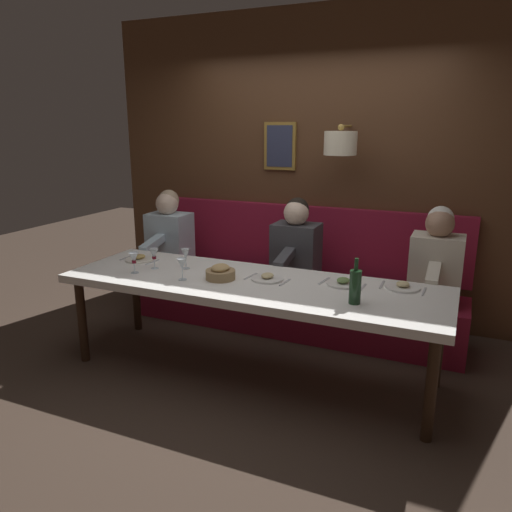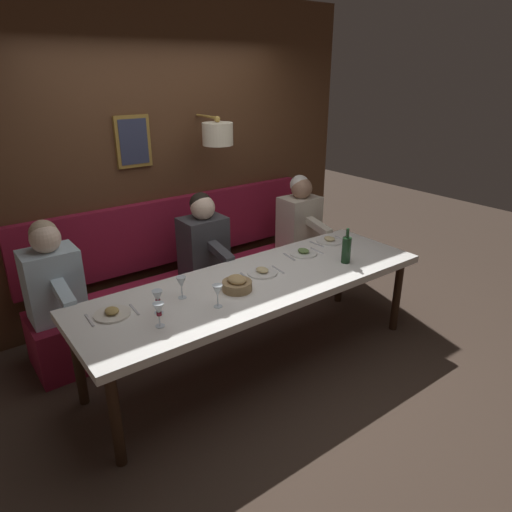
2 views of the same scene
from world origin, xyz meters
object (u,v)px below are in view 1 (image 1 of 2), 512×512
object	(u,v)px
dining_table	(251,289)
wine_glass_2	(134,259)
diner_middle	(169,233)
wine_glass_3	(154,255)
bread_bowl	(220,273)
diner_near	(296,246)
wine_glass_1	(185,254)
wine_glass_0	(182,265)
wine_bottle	(355,286)
diner_nearest	(436,260)

from	to	relation	value
dining_table	wine_glass_2	xyz separation A→B (m)	(-0.17, 0.91, 0.18)
diner_middle	wine_glass_3	distance (m)	1.00
wine_glass_2	bread_bowl	bearing A→B (deg)	-79.43
wine_glass_3	diner_near	bearing A→B (deg)	-44.71
wine_glass_1	wine_glass_3	xyz separation A→B (m)	(-0.10, 0.23, -0.00)
dining_table	diner_near	distance (m)	0.89
wine_glass_2	wine_glass_0	bearing A→B (deg)	-90.35
wine_glass_3	wine_bottle	world-z (taller)	wine_bottle
wine_glass_2	wine_bottle	xyz separation A→B (m)	(0.01, -1.71, 0.00)
wine_glass_0	wine_glass_3	world-z (taller)	same
bread_bowl	wine_glass_0	bearing A→B (deg)	117.56
dining_table	diner_near	bearing A→B (deg)	-2.89
diner_near	wine_glass_3	world-z (taller)	diner_near
diner_nearest	wine_bottle	xyz separation A→B (m)	(-1.04, 0.42, 0.04)
diner_middle	wine_glass_2	bearing A→B (deg)	-160.55
diner_middle	wine_glass_1	distance (m)	1.04
dining_table	wine_glass_1	distance (m)	0.64
diner_nearest	wine_glass_0	bearing A→B (deg)	121.90
bread_bowl	wine_glass_1	bearing A→B (deg)	70.42
wine_glass_0	wine_bottle	bearing A→B (deg)	-89.44
wine_glass_2	bread_bowl	world-z (taller)	wine_glass_2
bread_bowl	dining_table	bearing A→B (deg)	-78.65
diner_near	wine_glass_2	world-z (taller)	diner_near
dining_table	wine_glass_3	xyz separation A→B (m)	(-0.01, 0.84, 0.18)
wine_glass_1	wine_bottle	world-z (taller)	wine_bottle
diner_near	wine_glass_0	world-z (taller)	diner_near
diner_nearest	wine_bottle	size ratio (longest dim) A/B	2.64
wine_glass_1	bread_bowl	world-z (taller)	wine_glass_1
wine_glass_3	bread_bowl	size ratio (longest dim) A/B	0.75
diner_near	wine_glass_3	distance (m)	1.25
diner_nearest	wine_glass_2	xyz separation A→B (m)	(-1.05, 2.13, 0.04)
wine_glass_1	wine_glass_3	distance (m)	0.25
diner_middle	wine_glass_0	size ratio (longest dim) A/B	4.82
diner_nearest	bread_bowl	xyz separation A→B (m)	(-0.93, 1.45, -0.03)
diner_nearest	wine_glass_0	xyz separation A→B (m)	(-1.06, 1.70, 0.04)
diner_nearest	bread_bowl	bearing A→B (deg)	122.61
diner_middle	dining_table	bearing A→B (deg)	-124.54
wine_glass_1	wine_bottle	bearing A→B (deg)	-100.18
wine_glass_2	diner_middle	bearing A→B (deg)	19.45
bread_bowl	diner_near	bearing A→B (deg)	-16.31
wine_glass_0	wine_glass_2	bearing A→B (deg)	89.65
dining_table	wine_glass_0	size ratio (longest dim) A/B	17.29
wine_glass_1	bread_bowl	xyz separation A→B (m)	(-0.14, -0.38, -0.07)
diner_near	bread_bowl	distance (m)	0.97
wine_glass_0	dining_table	bearing A→B (deg)	-69.76
dining_table	wine_glass_0	distance (m)	0.54
wine_glass_2	wine_glass_3	xyz separation A→B (m)	(0.16, -0.07, 0.00)
diner_nearest	wine_glass_2	world-z (taller)	diner_nearest
wine_glass_3	diner_nearest	bearing A→B (deg)	-66.61
dining_table	wine_glass_1	size ratio (longest dim) A/B	17.29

